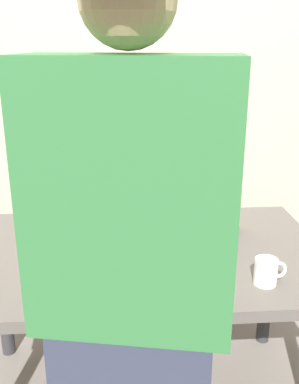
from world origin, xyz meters
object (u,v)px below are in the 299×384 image
(beer_bottle_brown, at_px, (91,222))
(beer_bottle_green, at_px, (90,207))
(laptop, at_px, (202,223))
(beer_bottle_amber, at_px, (71,209))
(coffee_mug, at_px, (267,271))
(person_figure, at_px, (133,330))

(beer_bottle_brown, relative_size, beer_bottle_green, 1.00)
(laptop, xyz_separation_m, beer_bottle_amber, (-0.56, 0.02, 0.07))
(coffee_mug, bearing_deg, beer_bottle_brown, 152.95)
(beer_bottle_brown, distance_m, person_figure, 0.74)
(person_figure, height_order, coffee_mug, person_figure)
(beer_bottle_amber, bearing_deg, laptop, -2.23)
(beer_bottle_amber, distance_m, coffee_mug, 0.84)
(beer_bottle_green, height_order, coffee_mug, beer_bottle_green)
(beer_bottle_brown, bearing_deg, person_figure, -79.22)
(beer_bottle_brown, bearing_deg, beer_bottle_green, 94.18)
(person_figure, bearing_deg, beer_bottle_brown, 100.78)
(laptop, height_order, beer_bottle_amber, beer_bottle_amber)
(beer_bottle_brown, bearing_deg, coffee_mug, -27.05)
(laptop, bearing_deg, beer_bottle_green, 170.16)
(person_figure, bearing_deg, laptop, 68.27)
(laptop, bearing_deg, coffee_mug, -70.76)
(coffee_mug, bearing_deg, laptop, 109.24)
(beer_bottle_green, xyz_separation_m, person_figure, (0.15, -0.92, 0.03))
(person_figure, bearing_deg, coffee_mug, 40.89)
(laptop, height_order, person_figure, person_figure)
(laptop, xyz_separation_m, person_figure, (-0.33, -0.83, 0.08))
(laptop, relative_size, beer_bottle_brown, 1.30)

